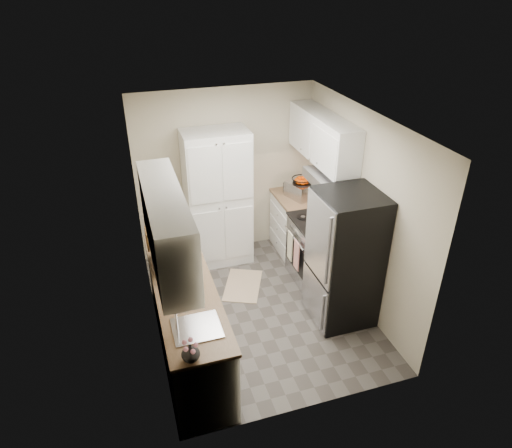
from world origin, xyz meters
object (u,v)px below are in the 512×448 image
electric_range (318,250)px  refrigerator (345,259)px  pantry_cabinet (218,199)px  microwave (173,252)px  toaster_oven (300,190)px  wine_bottle (170,232)px

electric_range → refrigerator: 0.88m
pantry_cabinet → microwave: 1.54m
refrigerator → toaster_oven: bearing=87.4°
toaster_oven → electric_range: bearing=-112.2°
electric_range → refrigerator: refrigerator is taller
electric_range → toaster_oven: bearing=87.3°
pantry_cabinet → refrigerator: 2.07m
electric_range → refrigerator: size_ratio=0.66×
refrigerator → toaster_oven: size_ratio=4.32×
wine_bottle → microwave: bearing=-92.9°
refrigerator → toaster_oven: refrigerator is taller
pantry_cabinet → electric_range: size_ratio=1.77×
electric_range → microwave: (-1.99, -0.37, 0.58)m
electric_range → toaster_oven: size_ratio=2.87×
microwave → toaster_oven: 2.34m
refrigerator → microwave: 2.02m
pantry_cabinet → refrigerator: bearing=-56.5°
pantry_cabinet → toaster_oven: size_ratio=5.08×
pantry_cabinet → refrigerator: (1.14, -1.73, -0.15)m
electric_range → wine_bottle: size_ratio=3.59×
microwave → pantry_cabinet: bearing=-42.3°
refrigerator → microwave: refrigerator is taller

